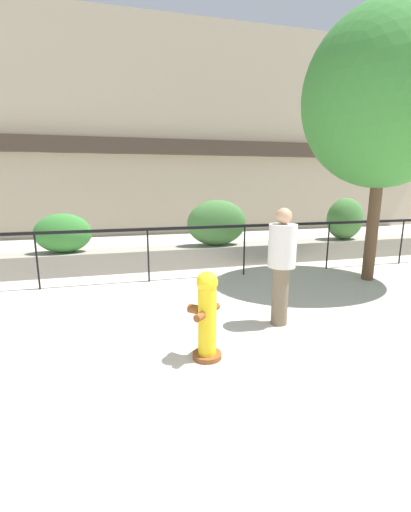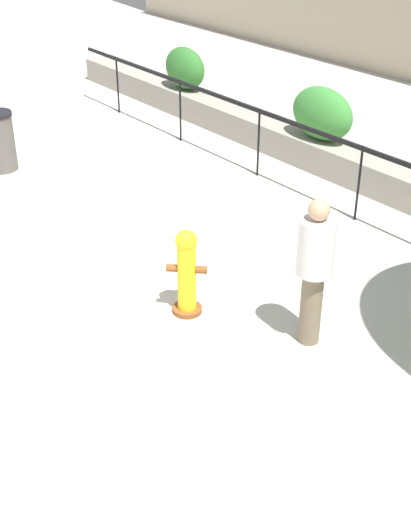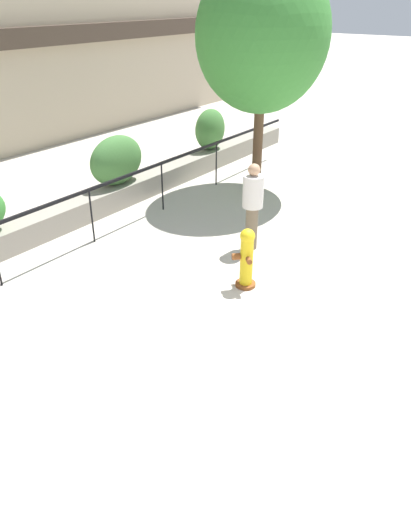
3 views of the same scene
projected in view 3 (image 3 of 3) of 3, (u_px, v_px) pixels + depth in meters
ground_plane at (314, 326)px, 7.62m from camera, size 120.00×120.00×0.00m
planter_wall_low at (58, 218)px, 10.67m from camera, size 18.00×0.70×0.50m
fence_railing_segment at (89, 195)px, 9.73m from camera, size 15.00×0.05×1.15m
hedge_bush_2 at (117, 160)px, 11.58m from camera, size 1.52×0.70×1.14m
hedge_bush_3 at (210, 129)px, 14.21m from camera, size 1.07×0.70×1.14m
fire_hydrant at (246, 258)px, 8.41m from camera, size 0.50×0.50×1.08m
street_tree at (263, 35)px, 11.24m from camera, size 3.29×2.96×5.40m
pedestrian at (253, 202)px, 9.50m from camera, size 0.57×0.57×1.73m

